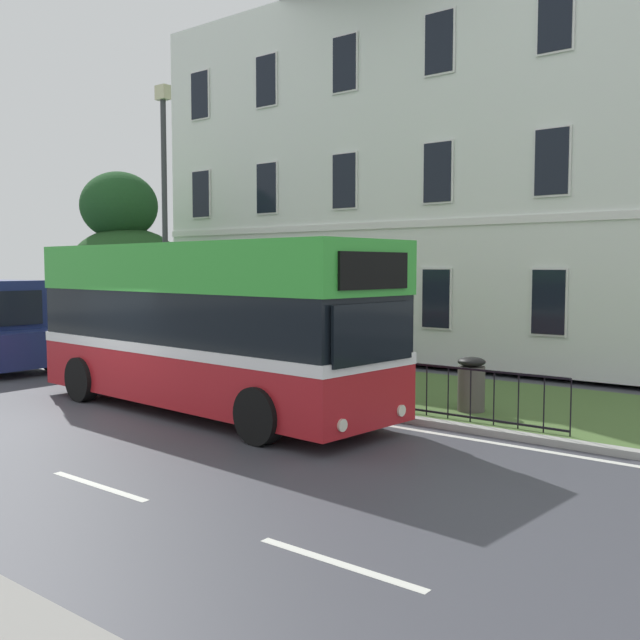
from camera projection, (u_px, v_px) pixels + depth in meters
The scene contains 7 objects.
ground_plane at pixel (99, 415), 14.16m from camera, with size 60.00×56.00×0.18m.
georgian_townhouse at pixel (463, 149), 24.05m from camera, with size 19.47×9.13×13.37m.
iron_verge_railing at pixel (246, 367), 16.41m from camera, with size 14.90×0.04×0.97m.
evergreen_tree at pixel (126, 284), 23.79m from camera, with size 4.81×4.81×5.89m.
single_decker_bus at pixel (205, 324), 14.35m from camera, with size 8.72×3.03×3.35m.
street_lamp_post at pixel (165, 212), 18.50m from camera, with size 0.36×0.24×7.38m.
litter_bin at pixel (471, 384), 13.86m from camera, with size 0.53×0.53×1.05m.
Camera 1 is at (12.13, -7.27, 2.91)m, focal length 40.38 mm.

